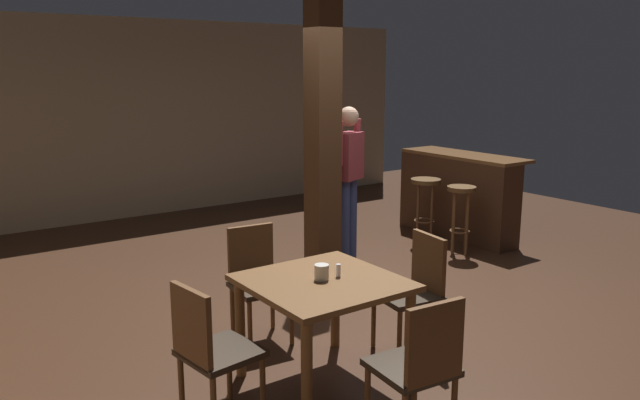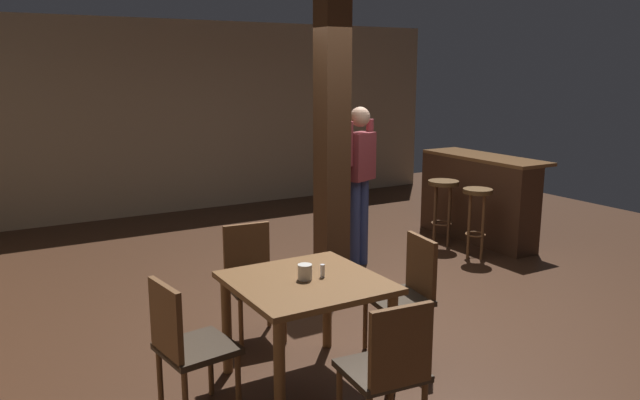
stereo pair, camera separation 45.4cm
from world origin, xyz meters
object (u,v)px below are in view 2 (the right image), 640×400
object	(u,v)px
salt_shaker	(323,271)
standing_person	(359,175)
napkin_cup	(305,272)
bar_stool_near	(477,207)
chair_south	(389,367)
dining_table	(306,297)
chair_west	(185,343)
bar_counter	(477,198)
bar_stool_mid	(443,197)
chair_north	(252,275)
chair_east	(407,290)

from	to	relation	value
salt_shaker	standing_person	distance (m)	2.58
napkin_cup	bar_stool_near	distance (m)	3.44
chair_south	salt_shaker	size ratio (longest dim) A/B	10.17
dining_table	salt_shaker	distance (m)	0.20
dining_table	chair_west	xyz separation A→B (m)	(-0.85, -0.05, -0.11)
bar_counter	bar_stool_mid	xyz separation A→B (m)	(-0.52, 0.05, 0.06)
dining_table	bar_stool_mid	distance (m)	3.76
chair_north	bar_stool_near	world-z (taller)	chair_north
chair_south	bar_counter	xyz separation A→B (m)	(3.59, 3.01, 0.03)
napkin_cup	bar_stool_near	xyz separation A→B (m)	(3.06, 1.55, -0.21)
dining_table	bar_counter	distance (m)	4.17
bar_stool_near	chair_south	bearing A→B (deg)	-141.02
chair_west	bar_stool_near	size ratio (longest dim) A/B	1.12
chair_east	dining_table	bearing A→B (deg)	-179.50
chair_east	standing_person	xyz separation A→B (m)	(0.90, 1.98, 0.50)
dining_table	bar_stool_mid	size ratio (longest dim) A/B	1.21
chair_north	bar_stool_mid	world-z (taller)	chair_north
chair_south	salt_shaker	world-z (taller)	chair_south
chair_south	chair_east	bearing A→B (deg)	47.37
chair_east	bar_stool_near	xyz separation A→B (m)	(2.20, 1.55, 0.08)
chair_east	chair_west	bearing A→B (deg)	-178.12
salt_shaker	chair_south	bearing A→B (deg)	-96.95
chair_south	chair_east	world-z (taller)	same
standing_person	dining_table	bearing A→B (deg)	-131.45
chair_west	bar_stool_near	xyz separation A→B (m)	(3.91, 1.61, 0.08)
dining_table	chair_east	size ratio (longest dim) A/B	1.08
chair_north	bar_stool_near	bearing A→B (deg)	12.33
chair_south	chair_west	xyz separation A→B (m)	(-0.87, 0.86, 0.00)
chair_west	dining_table	bearing A→B (deg)	3.27
chair_south	standing_person	xyz separation A→B (m)	(1.74, 2.89, 0.50)
chair_south	chair_west	size ratio (longest dim) A/B	1.00
standing_person	bar_stool_mid	distance (m)	1.40
chair_north	bar_counter	bearing A→B (deg)	18.65
standing_person	bar_stool_near	world-z (taller)	standing_person
chair_west	standing_person	size ratio (longest dim) A/B	0.52
salt_shaker	standing_person	world-z (taller)	standing_person
chair_west	napkin_cup	xyz separation A→B (m)	(0.85, 0.06, 0.28)
napkin_cup	bar_stool_near	size ratio (longest dim) A/B	0.13
chair_east	chair_north	bearing A→B (deg)	134.21
chair_south	bar_stool_mid	size ratio (longest dim) A/B	1.12
chair_south	napkin_cup	xyz separation A→B (m)	(-0.02, 0.92, 0.28)
salt_shaker	standing_person	bearing A→B (deg)	50.69
napkin_cup	standing_person	distance (m)	2.65
chair_south	napkin_cup	distance (m)	0.96
salt_shaker	bar_counter	world-z (taller)	bar_counter
napkin_cup	salt_shaker	bearing A→B (deg)	-7.17
salt_shaker	bar_stool_near	world-z (taller)	salt_shaker
chair_west	chair_east	bearing A→B (deg)	1.88
chair_north	napkin_cup	size ratio (longest dim) A/B	8.61
dining_table	chair_west	bearing A→B (deg)	-176.73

